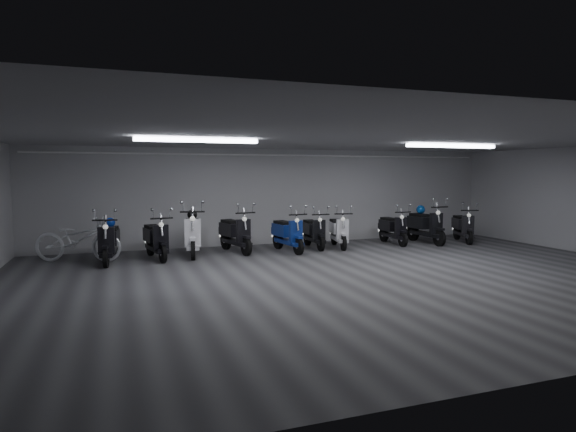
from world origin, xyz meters
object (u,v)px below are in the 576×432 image
object	(u,v)px
helmet_0	(192,215)
helmet_2	(110,222)
scooter_7	(393,224)
bicycle	(78,234)
scooter_6	(339,226)
scooter_4	(288,228)
helmet_1	(421,209)
scooter_5	(314,226)
scooter_1	(156,233)
scooter_0	(109,235)
scooter_3	(235,227)
scooter_2	(192,227)
scooter_9	(463,222)
scooter_8	(426,220)

from	to	relation	value
helmet_0	helmet_2	size ratio (longest dim) A/B	1.11
scooter_7	bicycle	xyz separation A→B (m)	(-8.55, 0.06, 0.04)
scooter_6	scooter_7	xyz separation A→B (m)	(1.80, 0.05, -0.01)
scooter_4	helmet_1	world-z (taller)	scooter_4
scooter_5	bicycle	xyz separation A→B (m)	(-6.06, -0.03, 0.05)
scooter_1	scooter_7	world-z (taller)	scooter_1
scooter_0	helmet_0	size ratio (longest dim) A/B	6.93
scooter_1	helmet_2	distance (m)	1.08
scooter_3	scooter_7	world-z (taller)	scooter_3
scooter_2	scooter_9	size ratio (longest dim) A/B	1.16
scooter_0	scooter_5	distance (m)	5.38
scooter_2	helmet_0	bearing A→B (deg)	90.00
scooter_9	bicycle	bearing A→B (deg)	-160.93
scooter_8	bicycle	xyz separation A→B (m)	(-9.56, 0.24, -0.04)
scooter_8	helmet_2	size ratio (longest dim) A/B	8.23
scooter_9	helmet_0	distance (m)	8.10
scooter_9	scooter_2	bearing A→B (deg)	-160.87
scooter_5	helmet_1	distance (m)	3.51
scooter_3	helmet_1	world-z (taller)	scooter_3
scooter_9	scooter_6	bearing A→B (deg)	-162.80
scooter_1	scooter_5	bearing A→B (deg)	-6.21
scooter_7	scooter_1	bearing A→B (deg)	-175.98
scooter_3	helmet_0	bearing A→B (deg)	160.30
scooter_3	helmet_1	xyz separation A→B (m)	(5.73, -0.01, 0.32)
scooter_5	scooter_8	xyz separation A→B (m)	(3.50, -0.26, 0.09)
scooter_3	helmet_0	size ratio (longest dim) A/B	7.15
scooter_6	scooter_9	bearing A→B (deg)	7.76
scooter_4	scooter_0	bearing A→B (deg)	172.99
scooter_3	scooter_4	xyz separation A→B (m)	(1.34, -0.36, -0.03)
scooter_4	scooter_6	xyz separation A→B (m)	(1.60, 0.21, -0.02)
scooter_2	scooter_8	distance (m)	6.88
scooter_0	scooter_9	world-z (taller)	scooter_0
scooter_9	helmet_0	size ratio (longest dim) A/B	6.62
scooter_7	scooter_8	size ratio (longest dim) A/B	0.88
scooter_6	helmet_0	xyz separation A→B (m)	(-4.04, 0.28, 0.41)
scooter_4	bicycle	size ratio (longest dim) A/B	0.85
scooter_5	helmet_1	xyz separation A→B (m)	(3.49, -0.00, 0.39)
bicycle	helmet_2	size ratio (longest dim) A/B	8.92
helmet_1	helmet_2	bearing A→B (deg)	-178.52
scooter_5	scooter_9	xyz separation A→B (m)	(4.73, -0.42, 0.01)
helmet_2	helmet_0	bearing A→B (deg)	10.49
scooter_4	scooter_6	bearing A→B (deg)	-0.89
scooter_1	scooter_8	world-z (taller)	scooter_8
scooter_2	scooter_8	xyz separation A→B (m)	(6.88, -0.13, -0.03)
scooter_0	helmet_0	world-z (taller)	scooter_0
scooter_6	scooter_5	bearing A→B (deg)	-179.57
scooter_5	helmet_2	bearing A→B (deg)	-174.89
scooter_2	scooter_6	world-z (taller)	scooter_2
scooter_0	scooter_1	bearing A→B (deg)	15.29
scooter_6	scooter_4	bearing A→B (deg)	-160.62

